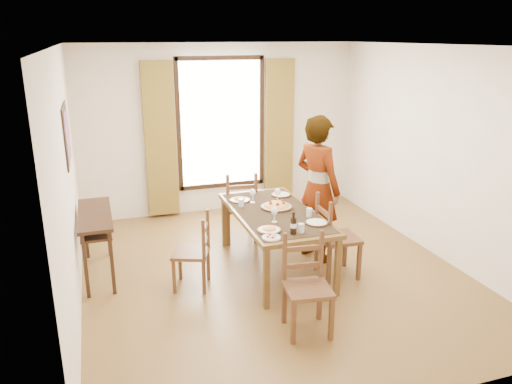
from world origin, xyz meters
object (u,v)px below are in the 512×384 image
object	(u,v)px
console_table	(95,222)
pasta_platter	(277,204)
dining_table	(275,216)
man	(318,189)

from	to	relation	value
console_table	pasta_platter	size ratio (longest dim) A/B	3.00
console_table	dining_table	world-z (taller)	console_table
man	pasta_platter	bearing A→B (deg)	70.06
console_table	man	distance (m)	2.76
console_table	pasta_platter	world-z (taller)	pasta_platter
dining_table	man	world-z (taller)	man
dining_table	pasta_platter	distance (m)	0.18
dining_table	man	xyz separation A→B (m)	(0.63, 0.15, 0.25)
man	dining_table	bearing A→B (deg)	80.56
man	pasta_platter	distance (m)	0.58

